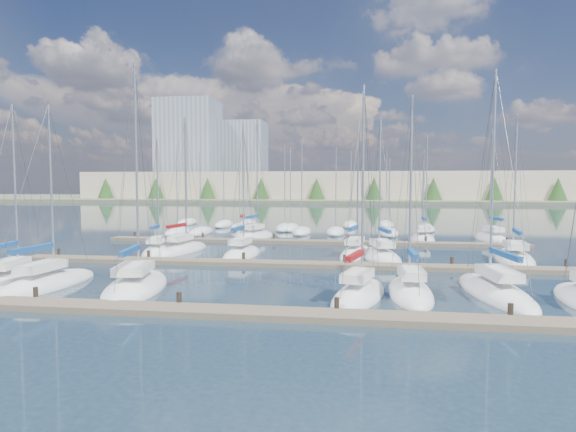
# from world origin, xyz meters

# --- Properties ---
(ground) EXTENTS (400.00, 400.00, 0.00)m
(ground) POSITION_xyz_m (0.00, 60.00, 0.00)
(ground) COLOR #203341
(ground) RESTS_ON ground
(dock_near) EXTENTS (44.00, 1.93, 1.10)m
(dock_near) POSITION_xyz_m (0.00, 2.01, 0.15)
(dock_near) COLOR #6B5E4C
(dock_near) RESTS_ON ground
(dock_mid) EXTENTS (44.00, 1.93, 1.10)m
(dock_mid) POSITION_xyz_m (0.00, 16.01, 0.15)
(dock_mid) COLOR #6B5E4C
(dock_mid) RESTS_ON ground
(dock_far) EXTENTS (44.00, 1.93, 1.10)m
(dock_far) POSITION_xyz_m (0.00, 30.01, 0.15)
(dock_far) COLOR #6B5E4C
(dock_far) RESTS_ON ground
(sailboat_l) EXTENTS (4.31, 8.69, 12.64)m
(sailboat_l) POSITION_xyz_m (6.95, 20.71, 0.18)
(sailboat_l) COLOR white
(sailboat_l) RESTS_ON ground
(sailboat_b) EXTENTS (3.37, 8.80, 11.92)m
(sailboat_b) POSITION_xyz_m (-13.93, 6.53, 0.17)
(sailboat_b) COLOR white
(sailboat_b) RESTS_ON ground
(sailboat_n) EXTENTS (3.03, 7.21, 12.84)m
(sailboat_n) POSITION_xyz_m (-8.46, 35.37, 0.20)
(sailboat_n) COLOR white
(sailboat_n) RESTS_ON ground
(sailboat_k) EXTENTS (3.71, 8.45, 12.56)m
(sailboat_k) POSITION_xyz_m (4.82, 22.08, 0.19)
(sailboat_k) COLOR white
(sailboat_k) RESTS_ON ground
(sailboat_a) EXTENTS (3.72, 8.72, 12.14)m
(sailboat_a) POSITION_xyz_m (-16.74, 7.19, 0.18)
(sailboat_a) COLOR white
(sailboat_a) RESTS_ON ground
(sailboat_e) EXTENTS (2.53, 7.52, 12.10)m
(sailboat_e) POSITION_xyz_m (7.97, 7.51, 0.19)
(sailboat_e) COLOR white
(sailboat_e) RESTS_ON ground
(sailboat_i) EXTENTS (3.61, 8.25, 13.16)m
(sailboat_i) POSITION_xyz_m (-11.01, 22.06, 0.19)
(sailboat_i) COLOR white
(sailboat_i) RESTS_ON ground
(sailboat_q) EXTENTS (2.89, 7.35, 10.74)m
(sailboat_q) POSITION_xyz_m (12.13, 34.08, 0.17)
(sailboat_q) COLOR white
(sailboat_q) RESTS_ON ground
(sailboat_o) EXTENTS (4.52, 8.19, 14.51)m
(sailboat_o) POSITION_xyz_m (-6.74, 33.99, 0.19)
(sailboat_o) COLOR white
(sailboat_o) RESTS_ON ground
(sailboat_f) EXTENTS (3.74, 9.85, 13.60)m
(sailboat_f) POSITION_xyz_m (12.76, 8.27, 0.18)
(sailboat_f) COLOR white
(sailboat_f) RESTS_ON ground
(sailboat_d) EXTENTS (4.18, 7.90, 12.53)m
(sailboat_d) POSITION_xyz_m (5.08, 6.36, 0.19)
(sailboat_d) COLOR white
(sailboat_d) RESTS_ON ground
(sailboat_j) EXTENTS (3.08, 7.31, 12.20)m
(sailboat_j) POSITION_xyz_m (-5.00, 20.34, 0.18)
(sailboat_j) COLOR white
(sailboat_j) RESTS_ON ground
(sailboat_r) EXTENTS (3.45, 8.18, 13.08)m
(sailboat_r) POSITION_xyz_m (19.66, 35.11, 0.19)
(sailboat_r) COLOR white
(sailboat_r) RESTS_ON ground
(sailboat_c) EXTENTS (4.84, 9.12, 14.32)m
(sailboat_c) POSITION_xyz_m (-8.17, 6.68, 0.18)
(sailboat_c) COLOR white
(sailboat_c) RESTS_ON ground
(sailboat_m) EXTENTS (4.26, 9.62, 12.83)m
(sailboat_m) POSITION_xyz_m (17.74, 21.18, 0.17)
(sailboat_m) COLOR white
(sailboat_m) RESTS_ON ground
(sailboat_h) EXTENTS (3.52, 6.68, 11.06)m
(sailboat_h) POSITION_xyz_m (-12.69, 20.28, 0.18)
(sailboat_h) COLOR white
(sailboat_h) RESTS_ON ground
(distant_boats) EXTENTS (36.93, 20.75, 13.30)m
(distant_boats) POSITION_xyz_m (-4.34, 43.76, 0.29)
(distant_boats) COLOR #9EA0A5
(distant_boats) RESTS_ON ground
(shoreline) EXTENTS (400.00, 60.00, 38.00)m
(shoreline) POSITION_xyz_m (-13.29, 149.77, 7.44)
(shoreline) COLOR #666B51
(shoreline) RESTS_ON ground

